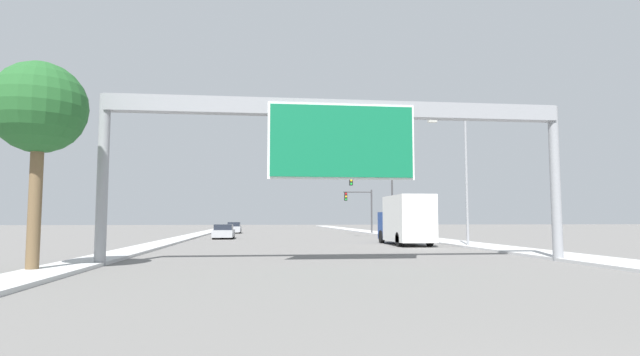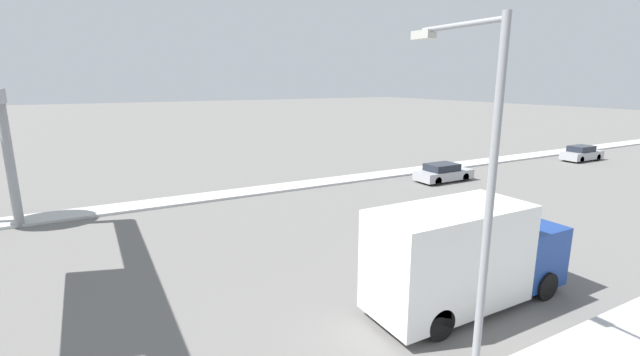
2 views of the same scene
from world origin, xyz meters
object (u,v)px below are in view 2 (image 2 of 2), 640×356
object	(u,v)px
car_far_center	(443,173)
truck_box_primary	(464,256)
car_mid_right	(582,154)
street_lamp_right	(478,187)

from	to	relation	value
car_far_center	truck_box_primary	distance (m)	19.08
car_mid_right	car_far_center	bearing A→B (deg)	-90.00
car_far_center	truck_box_primary	xyz separation A→B (m)	(14.00, -12.91, 1.15)
car_far_center	truck_box_primary	size ratio (longest dim) A/B	0.60
car_far_center	street_lamp_right	world-z (taller)	street_lamp_right
car_mid_right	truck_box_primary	distance (m)	33.83
truck_box_primary	car_far_center	bearing A→B (deg)	137.32
car_far_center	truck_box_primary	world-z (taller)	truck_box_primary
car_mid_right	street_lamp_right	distance (m)	38.24
car_far_center	truck_box_primary	bearing A→B (deg)	-42.68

